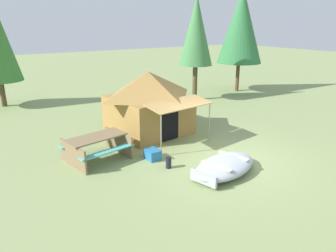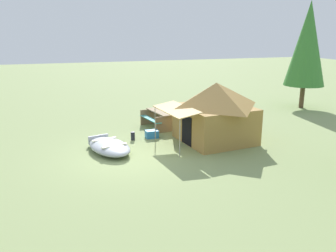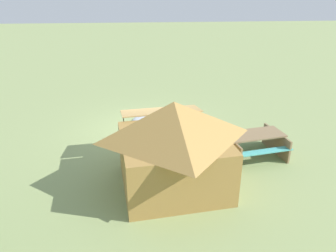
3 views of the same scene
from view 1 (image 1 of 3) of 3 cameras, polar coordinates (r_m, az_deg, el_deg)
name	(u,v)px [view 1 (image 1 of 3)]	position (r m, az deg, el deg)	size (l,w,h in m)	color
ground_plane	(226,159)	(10.32, 10.38, -5.87)	(80.00, 80.00, 0.00)	#85965D
beached_rowboat	(225,166)	(9.32, 10.21, -7.11)	(2.57, 1.84, 0.42)	#A7ADB6
canvas_cabin_tent	(149,101)	(12.26, -3.52, 4.47)	(3.20, 3.93, 2.41)	#A0783C
picnic_table	(97,145)	(10.19, -12.76, -3.36)	(2.07, 1.81, 0.77)	olive
cooler_box	(153,154)	(10.11, -2.81, -5.12)	(0.52, 0.39, 0.32)	#2770B0
fuel_can	(169,163)	(9.49, 0.10, -6.65)	(0.17, 0.17, 0.34)	black
pine_tree_back_left	(196,31)	(17.44, 5.13, 16.67)	(1.81, 1.81, 5.52)	#4C4127
pine_tree_back_right	(241,26)	(20.27, 13.05, 17.19)	(2.70, 2.70, 6.12)	brown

